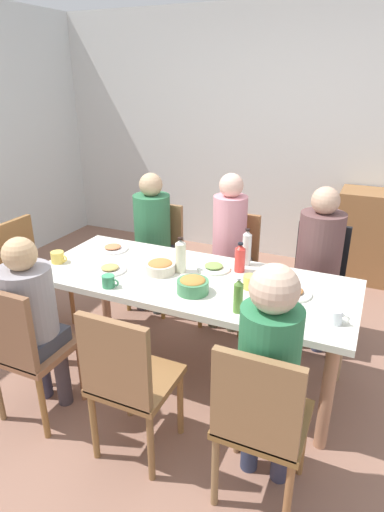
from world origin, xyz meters
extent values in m
plane|color=#8F6553|center=(0.00, 0.00, 0.00)|extent=(6.31, 6.31, 0.00)
cube|color=silver|center=(0.00, 2.38, 1.30)|extent=(5.50, 0.12, 2.60)
cube|color=silver|center=(0.00, 0.00, 0.70)|extent=(2.04, 0.83, 0.04)
cylinder|color=#B07C54|center=(-0.92, -0.31, 0.34)|extent=(0.07, 0.07, 0.68)
cylinder|color=tan|center=(0.92, -0.31, 0.34)|extent=(0.07, 0.07, 0.68)
cylinder|color=#AA7658|center=(-0.92, 0.31, 0.34)|extent=(0.07, 0.07, 0.68)
cylinder|color=tan|center=(0.92, 0.31, 0.34)|extent=(0.07, 0.07, 0.68)
cube|color=olive|center=(0.00, 0.71, 0.44)|extent=(0.40, 0.40, 0.04)
cylinder|color=olive|center=(0.17, 0.88, 0.21)|extent=(0.04, 0.04, 0.43)
cylinder|color=olive|center=(-0.17, 0.88, 0.21)|extent=(0.04, 0.04, 0.43)
cylinder|color=olive|center=(0.17, 0.54, 0.21)|extent=(0.04, 0.04, 0.43)
cylinder|color=olive|center=(-0.17, 0.54, 0.21)|extent=(0.04, 0.04, 0.43)
cube|color=#925E36|center=(0.00, 0.89, 0.68)|extent=(0.38, 0.04, 0.45)
cylinder|color=brown|center=(0.08, 0.61, 0.23)|extent=(0.09, 0.09, 0.45)
cylinder|color=brown|center=(-0.08, 0.61, 0.23)|extent=(0.09, 0.09, 0.45)
cube|color=#574645|center=(0.00, 0.71, 0.50)|extent=(0.30, 0.30, 0.10)
cylinder|color=pink|center=(0.00, 0.71, 0.82)|extent=(0.26, 0.26, 0.53)
sphere|color=beige|center=(0.00, 0.71, 1.16)|extent=(0.18, 0.18, 0.18)
cube|color=brown|center=(0.68, -0.71, 0.44)|extent=(0.40, 0.40, 0.04)
cylinder|color=olive|center=(0.51, -0.88, 0.21)|extent=(0.04, 0.04, 0.43)
cylinder|color=#94633B|center=(0.85, -0.88, 0.21)|extent=(0.04, 0.04, 0.43)
cylinder|color=#88603F|center=(0.51, -0.54, 0.21)|extent=(0.04, 0.04, 0.43)
cylinder|color=#956334|center=(0.85, -0.54, 0.21)|extent=(0.04, 0.04, 0.43)
cube|color=olive|center=(0.68, -0.89, 0.68)|extent=(0.38, 0.04, 0.45)
cylinder|color=#2D3550|center=(0.60, -0.61, 0.23)|extent=(0.09, 0.09, 0.45)
cylinder|color=#36354C|center=(0.76, -0.61, 0.23)|extent=(0.09, 0.09, 0.45)
cube|color=#2C3446|center=(0.68, -0.71, 0.50)|extent=(0.30, 0.30, 0.10)
cylinder|color=#2E7B4B|center=(0.68, -0.71, 0.79)|extent=(0.27, 0.27, 0.47)
sphere|color=beige|center=(0.68, -0.71, 1.12)|extent=(0.21, 0.21, 0.21)
cube|color=brown|center=(-1.32, 0.00, 0.44)|extent=(0.40, 0.40, 0.04)
cylinder|color=olive|center=(-1.49, 0.17, 0.21)|extent=(0.04, 0.04, 0.43)
cylinder|color=olive|center=(-1.49, -0.17, 0.21)|extent=(0.04, 0.04, 0.43)
cylinder|color=#945C32|center=(-1.15, 0.17, 0.21)|extent=(0.04, 0.04, 0.43)
cylinder|color=olive|center=(-1.15, -0.17, 0.21)|extent=(0.04, 0.04, 0.43)
cube|color=olive|center=(-1.50, 0.00, 0.68)|extent=(0.04, 0.38, 0.45)
cube|color=#925F3A|center=(-0.68, 0.71, 0.44)|extent=(0.40, 0.40, 0.04)
cylinder|color=brown|center=(-0.51, 0.88, 0.21)|extent=(0.04, 0.04, 0.43)
cylinder|color=#936440|center=(-0.85, 0.88, 0.21)|extent=(0.04, 0.04, 0.43)
cylinder|color=olive|center=(-0.51, 0.54, 0.21)|extent=(0.04, 0.04, 0.43)
cylinder|color=olive|center=(-0.85, 0.54, 0.21)|extent=(0.04, 0.04, 0.43)
cube|color=olive|center=(-0.68, 0.89, 0.68)|extent=(0.38, 0.04, 0.45)
cylinder|color=#3A3F3E|center=(-0.60, 0.61, 0.23)|extent=(0.09, 0.09, 0.45)
cylinder|color=#3C3840|center=(-0.76, 0.61, 0.23)|extent=(0.09, 0.09, 0.45)
cube|color=#423E4B|center=(-0.68, 0.71, 0.50)|extent=(0.30, 0.30, 0.10)
cylinder|color=#307349|center=(-0.68, 0.71, 0.78)|extent=(0.30, 0.30, 0.47)
sphere|color=tan|center=(-0.68, 0.71, 1.10)|extent=(0.19, 0.19, 0.19)
cube|color=#905C3E|center=(-0.68, -0.71, 0.44)|extent=(0.40, 0.40, 0.04)
cylinder|color=olive|center=(-0.51, -0.88, 0.21)|extent=(0.04, 0.04, 0.43)
cylinder|color=brown|center=(-0.85, -0.54, 0.21)|extent=(0.04, 0.04, 0.43)
cylinder|color=#945B38|center=(-0.51, -0.54, 0.21)|extent=(0.04, 0.04, 0.43)
cube|color=brown|center=(-0.68, -0.89, 0.68)|extent=(0.38, 0.04, 0.45)
cylinder|color=#38364B|center=(-0.76, -0.61, 0.23)|extent=(0.09, 0.09, 0.45)
cylinder|color=#40363C|center=(-0.60, -0.61, 0.23)|extent=(0.09, 0.09, 0.45)
cube|color=#3A3C46|center=(-0.68, -0.71, 0.50)|extent=(0.30, 0.30, 0.10)
cylinder|color=gray|center=(-0.68, -0.71, 0.75)|extent=(0.30, 0.30, 0.41)
sphere|color=tan|center=(-0.68, -0.71, 1.04)|extent=(0.19, 0.19, 0.19)
cube|color=black|center=(0.68, 0.71, 0.44)|extent=(0.40, 0.40, 0.04)
cylinder|color=black|center=(0.85, 0.88, 0.21)|extent=(0.04, 0.04, 0.43)
cylinder|color=black|center=(0.51, 0.88, 0.21)|extent=(0.04, 0.04, 0.43)
cylinder|color=black|center=(0.85, 0.54, 0.21)|extent=(0.04, 0.04, 0.43)
cylinder|color=black|center=(0.51, 0.54, 0.21)|extent=(0.04, 0.04, 0.43)
cube|color=black|center=(0.68, 0.89, 0.68)|extent=(0.38, 0.04, 0.45)
cylinder|color=#333851|center=(0.76, 0.61, 0.23)|extent=(0.09, 0.09, 0.45)
cylinder|color=#303949|center=(0.60, 0.61, 0.23)|extent=(0.09, 0.09, 0.45)
cube|color=#24344B|center=(0.68, 0.71, 0.50)|extent=(0.30, 0.30, 0.10)
cylinder|color=brown|center=(0.68, 0.71, 0.79)|extent=(0.32, 0.32, 0.49)
sphere|color=tan|center=(0.68, 0.71, 1.12)|extent=(0.19, 0.19, 0.19)
cube|color=brown|center=(0.00, -0.71, 0.44)|extent=(0.40, 0.40, 0.04)
cylinder|color=olive|center=(-0.17, -0.88, 0.21)|extent=(0.04, 0.04, 0.43)
cylinder|color=brown|center=(0.17, -0.88, 0.21)|extent=(0.04, 0.04, 0.43)
cylinder|color=olive|center=(-0.17, -0.54, 0.21)|extent=(0.04, 0.04, 0.43)
cylinder|color=#956436|center=(0.17, -0.54, 0.21)|extent=(0.04, 0.04, 0.43)
cube|color=#8D623F|center=(0.00, -0.89, 0.68)|extent=(0.38, 0.04, 0.45)
cylinder|color=silver|center=(0.08, 0.18, 0.73)|extent=(0.22, 0.22, 0.01)
ellipsoid|color=#7E9F4F|center=(0.08, 0.18, 0.75)|extent=(0.12, 0.12, 0.02)
cylinder|color=silver|center=(-0.73, 0.19, 0.73)|extent=(0.22, 0.22, 0.01)
ellipsoid|color=#D57E4F|center=(-0.73, 0.19, 0.75)|extent=(0.12, 0.12, 0.02)
cylinder|color=silver|center=(0.63, 0.03, 0.73)|extent=(0.23, 0.23, 0.01)
ellipsoid|color=#9E5F2E|center=(0.63, 0.03, 0.75)|extent=(0.12, 0.12, 0.02)
cylinder|color=white|center=(-0.54, -0.13, 0.73)|extent=(0.21, 0.21, 0.01)
ellipsoid|color=tan|center=(-0.54, -0.13, 0.75)|extent=(0.12, 0.12, 0.02)
cylinder|color=#428655|center=(0.09, -0.18, 0.76)|extent=(0.19, 0.19, 0.08)
ellipsoid|color=#B47A37|center=(0.09, -0.18, 0.80)|extent=(0.15, 0.15, 0.04)
cylinder|color=beige|center=(-0.22, -0.01, 0.75)|extent=(0.20, 0.20, 0.06)
ellipsoid|color=#B8773B|center=(-0.22, -0.01, 0.78)|extent=(0.16, 0.16, 0.04)
cylinder|color=#E6C453|center=(-0.94, -0.15, 0.76)|extent=(0.09, 0.09, 0.08)
torus|color=#ECCB56|center=(-0.89, -0.15, 0.76)|extent=(0.05, 0.01, 0.05)
cylinder|color=white|center=(0.90, -0.20, 0.76)|extent=(0.07, 0.07, 0.08)
torus|color=white|center=(0.95, -0.20, 0.76)|extent=(0.05, 0.01, 0.05)
cylinder|color=#3D9565|center=(-0.41, -0.32, 0.76)|extent=(0.08, 0.08, 0.08)
torus|color=#458A63|center=(-0.36, -0.32, 0.76)|extent=(0.05, 0.01, 0.05)
cylinder|color=#EDCF55|center=(0.38, 0.01, 0.76)|extent=(0.09, 0.09, 0.08)
torus|color=#E9BF47|center=(0.44, 0.01, 0.76)|extent=(0.05, 0.01, 0.05)
cylinder|color=silver|center=(0.25, 0.34, 0.83)|extent=(0.06, 0.06, 0.22)
cone|color=silver|center=(0.25, 0.34, 0.95)|extent=(0.05, 0.05, 0.03)
cylinder|color=black|center=(0.25, 0.34, 0.97)|extent=(0.03, 0.03, 0.01)
cylinder|color=red|center=(0.24, 0.22, 0.80)|extent=(0.07, 0.07, 0.16)
cone|color=red|center=(0.24, 0.22, 0.89)|extent=(0.06, 0.06, 0.03)
cylinder|color=black|center=(0.24, 0.22, 0.91)|extent=(0.03, 0.03, 0.01)
cylinder|color=beige|center=(-0.11, 0.06, 0.82)|extent=(0.07, 0.07, 0.20)
cone|color=silver|center=(-0.11, 0.06, 0.93)|extent=(0.06, 0.06, 0.03)
cylinder|color=black|center=(-0.11, 0.06, 0.95)|extent=(0.03, 0.03, 0.01)
cylinder|color=#548833|center=(0.40, -0.29, 0.80)|extent=(0.05, 0.05, 0.17)
cone|color=#567F35|center=(0.40, -0.29, 0.90)|extent=(0.05, 0.05, 0.03)
cylinder|color=white|center=(0.40, -0.29, 0.92)|extent=(0.03, 0.03, 0.01)
cube|color=#906037|center=(1.02, 2.08, 0.45)|extent=(0.70, 0.44, 0.90)
camera|label=1|loc=(1.00, -2.25, 1.90)|focal=30.07mm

